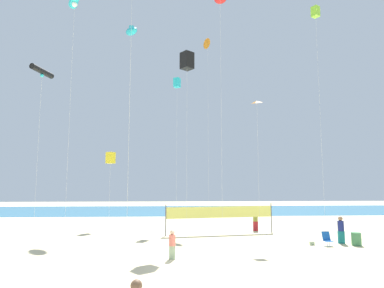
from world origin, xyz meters
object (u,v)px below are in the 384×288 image
(kite_cyan_tube, at_px, (75,0))
(beachgoer_olive_shirt, at_px, (255,220))
(trash_barrel, at_px, (356,239))
(beachgoer_coral_shirt, at_px, (172,243))
(kite_black_box, at_px, (187,61))
(kite_cyan_box, at_px, (177,83))
(beachgoer_navy_shirt, at_px, (341,229))
(folding_beach_chair, at_px, (327,238))
(beach_handbag, at_px, (312,243))
(kite_orange_diamond, at_px, (257,103))
(kite_lime_box, at_px, (315,13))
(volleyball_net, at_px, (220,213))
(kite_cyan_inflatable, at_px, (131,31))
(kite_orange_delta, at_px, (208,44))
(kite_black_tube, at_px, (42,72))
(kite_yellow_box, at_px, (111,158))

(kite_cyan_tube, bearing_deg, beachgoer_olive_shirt, 26.04)
(trash_barrel, height_order, kite_cyan_tube, kite_cyan_tube)
(beachgoer_coral_shirt, relative_size, kite_black_box, 0.11)
(kite_cyan_box, bearing_deg, beachgoer_navy_shirt, -45.33)
(kite_cyan_tube, bearing_deg, kite_black_box, 22.86)
(folding_beach_chair, relative_size, beach_handbag, 3.01)
(kite_orange_diamond, xyz_separation_m, kite_lime_box, (4.59, -0.74, 7.02))
(volleyball_net, height_order, kite_cyan_tube, kite_cyan_tube)
(kite_cyan_inflatable, height_order, kite_cyan_box, kite_cyan_inflatable)
(volleyball_net, relative_size, kite_orange_diamond, 0.85)
(kite_cyan_inflatable, bearing_deg, beach_handbag, -41.25)
(kite_lime_box, bearing_deg, kite_orange_diamond, 170.80)
(folding_beach_chair, height_order, beach_handbag, folding_beach_chair)
(kite_orange_diamond, height_order, kite_lime_box, kite_lime_box)
(beachgoer_olive_shirt, relative_size, kite_orange_diamond, 0.17)
(kite_orange_delta, bearing_deg, kite_cyan_box, -148.67)
(kite_black_box, relative_size, kite_cyan_box, 0.96)
(beachgoer_olive_shirt, distance_m, kite_black_tube, 20.91)
(volleyball_net, height_order, kite_black_tube, kite_black_tube)
(kite_orange_diamond, distance_m, kite_orange_delta, 14.85)
(beachgoer_olive_shirt, distance_m, kite_orange_diamond, 10.13)
(folding_beach_chair, bearing_deg, kite_orange_diamond, 105.66)
(kite_black_box, bearing_deg, volleyball_net, 34.04)
(kite_orange_delta, height_order, kite_cyan_inflatable, kite_cyan_inflatable)
(beachgoer_navy_shirt, height_order, beachgoer_coral_shirt, beachgoer_navy_shirt)
(kite_orange_diamond, bearing_deg, kite_cyan_box, 123.61)
(kite_yellow_box, relative_size, kite_black_box, 0.49)
(beachgoer_coral_shirt, xyz_separation_m, kite_black_box, (1.05, 7.01, 12.82))
(volleyball_net, xyz_separation_m, kite_cyan_inflatable, (-8.38, 6.74, 18.40))
(beachgoer_coral_shirt, height_order, kite_lime_box, kite_lime_box)
(kite_orange_diamond, bearing_deg, beach_handbag, -43.29)
(kite_orange_diamond, height_order, kite_cyan_box, kite_cyan_box)
(kite_cyan_tube, height_order, kite_cyan_box, kite_cyan_tube)
(beachgoer_olive_shirt, distance_m, kite_cyan_tube, 22.05)
(volleyball_net, bearing_deg, kite_black_tube, -170.72)
(beach_handbag, height_order, kite_cyan_box, kite_cyan_box)
(beachgoer_coral_shirt, height_order, kite_yellow_box, kite_yellow_box)
(beachgoer_coral_shirt, bearing_deg, kite_cyan_tube, 85.87)
(kite_orange_diamond, relative_size, kite_lime_box, 0.59)
(beachgoer_olive_shirt, distance_m, kite_cyan_inflatable, 22.94)
(beachgoer_coral_shirt, xyz_separation_m, beach_handbag, (9.16, 3.64, -0.71))
(kite_cyan_inflatable, relative_size, kite_cyan_box, 1.39)
(beach_handbag, bearing_deg, kite_cyan_tube, 179.88)
(beachgoer_olive_shirt, distance_m, trash_barrel, 8.67)
(trash_barrel, bearing_deg, beachgoer_olive_shirt, 124.80)
(kite_black_tube, xyz_separation_m, kite_cyan_inflatable, (5.43, 9.00, 7.60))
(kite_yellow_box, distance_m, kite_orange_diamond, 14.62)
(beach_handbag, bearing_deg, beachgoer_navy_shirt, 12.68)
(kite_orange_diamond, xyz_separation_m, kite_cyan_box, (-6.03, 9.08, 4.26))
(kite_black_box, distance_m, kite_orange_delta, 12.31)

